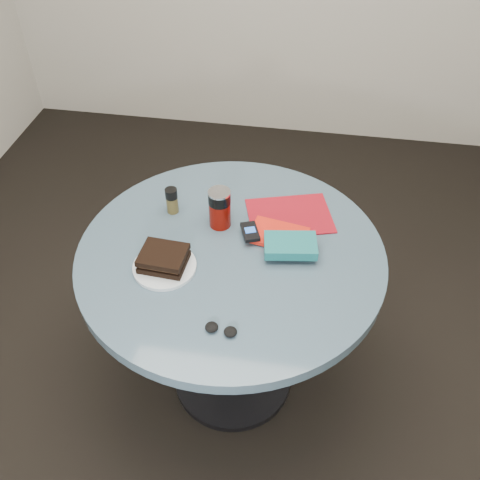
% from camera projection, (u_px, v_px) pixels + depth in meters
% --- Properties ---
extents(ground, '(4.00, 4.00, 0.00)m').
position_uv_depth(ground, '(233.00, 378.00, 2.24)').
color(ground, black).
rests_on(ground, ground).
extents(table, '(1.00, 1.00, 0.75)m').
position_uv_depth(table, '(231.00, 284.00, 1.84)').
color(table, black).
rests_on(table, ground).
extents(plate, '(0.23, 0.23, 0.01)m').
position_uv_depth(plate, '(165.00, 267.00, 1.66)').
color(plate, silver).
rests_on(plate, table).
extents(sandwich, '(0.15, 0.13, 0.05)m').
position_uv_depth(sandwich, '(164.00, 258.00, 1.65)').
color(sandwich, black).
rests_on(sandwich, plate).
extents(soda_can, '(0.10, 0.10, 0.14)m').
position_uv_depth(soda_can, '(220.00, 208.00, 1.77)').
color(soda_can, '#680C05').
rests_on(soda_can, table).
extents(pepper_grinder, '(0.04, 0.04, 0.10)m').
position_uv_depth(pepper_grinder, '(172.00, 200.00, 1.84)').
color(pepper_grinder, '#49401F').
rests_on(pepper_grinder, table).
extents(magazine, '(0.33, 0.29, 0.01)m').
position_uv_depth(magazine, '(290.00, 216.00, 1.85)').
color(magazine, maroon).
rests_on(magazine, table).
extents(red_book, '(0.21, 0.16, 0.02)m').
position_uv_depth(red_book, '(278.00, 235.00, 1.76)').
color(red_book, red).
rests_on(red_book, magazine).
extents(novel, '(0.18, 0.13, 0.03)m').
position_uv_depth(novel, '(290.00, 245.00, 1.69)').
color(novel, '#145B60').
rests_on(novel, red_book).
extents(mp3_player, '(0.08, 0.10, 0.02)m').
position_uv_depth(mp3_player, '(250.00, 232.00, 1.75)').
color(mp3_player, black).
rests_on(mp3_player, red_book).
extents(headphones, '(0.10, 0.05, 0.02)m').
position_uv_depth(headphones, '(221.00, 329.00, 1.48)').
color(headphones, black).
rests_on(headphones, table).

